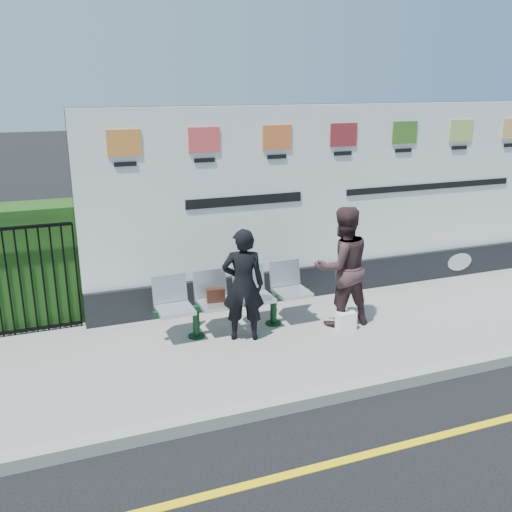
{
  "coord_description": "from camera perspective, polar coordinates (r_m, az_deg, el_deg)",
  "views": [
    {
      "loc": [
        -3.88,
        -4.0,
        3.46
      ],
      "look_at": [
        -1.33,
        2.69,
        1.25
      ],
      "focal_mm": 40.0,
      "sensor_mm": 36.0,
      "label": 1
    }
  ],
  "objects": [
    {
      "name": "ground",
      "position": [
        6.56,
        20.46,
        -15.9
      ],
      "size": [
        80.0,
        80.0,
        0.0
      ],
      "primitive_type": "plane",
      "color": "black"
    },
    {
      "name": "pavement",
      "position": [
        8.3,
        9.2,
        -7.27
      ],
      "size": [
        14.0,
        3.0,
        0.12
      ],
      "primitive_type": "cube",
      "color": "gray",
      "rests_on": "ground"
    },
    {
      "name": "kerb",
      "position": [
        7.18,
        15.25,
        -11.69
      ],
      "size": [
        14.0,
        0.18,
        0.14
      ],
      "primitive_type": "cube",
      "color": "gray",
      "rests_on": "ground"
    },
    {
      "name": "yellow_line",
      "position": [
        6.56,
        20.46,
        -15.87
      ],
      "size": [
        14.0,
        0.1,
        0.01
      ],
      "primitive_type": "cube",
      "color": "yellow",
      "rests_on": "ground"
    },
    {
      "name": "billboard",
      "position": [
        9.22,
        8.16,
        4.19
      ],
      "size": [
        8.0,
        0.3,
        3.0
      ],
      "color": "black",
      "rests_on": "pavement"
    },
    {
      "name": "bench",
      "position": [
        7.95,
        -2.04,
        -5.87
      ],
      "size": [
        2.19,
        0.61,
        0.47
      ],
      "primitive_type": null,
      "rotation": [
        0.0,
        0.0,
        0.02
      ],
      "color": "silver",
      "rests_on": "pavement"
    },
    {
      "name": "woman_left",
      "position": [
        7.51,
        -1.29,
        -2.91
      ],
      "size": [
        0.65,
        0.52,
        1.53
      ],
      "primitive_type": "imported",
      "rotation": [
        0.0,
        0.0,
        2.82
      ],
      "color": "black",
      "rests_on": "pavement"
    },
    {
      "name": "woman_right",
      "position": [
        8.04,
        8.62,
        -1.06
      ],
      "size": [
        0.84,
        0.66,
        1.71
      ],
      "primitive_type": "imported",
      "rotation": [
        0.0,
        0.0,
        3.15
      ],
      "color": "#3A2528",
      "rests_on": "pavement"
    },
    {
      "name": "handbag_brown",
      "position": [
        7.74,
        -4.06,
        -3.92
      ],
      "size": [
        0.26,
        0.13,
        0.19
      ],
      "primitive_type": "cube",
      "rotation": [
        0.0,
        0.0,
        -0.13
      ],
      "color": "black",
      "rests_on": "bench"
    },
    {
      "name": "carrier_bag_white",
      "position": [
        8.1,
        8.99,
        -6.44
      ],
      "size": [
        0.26,
        0.16,
        0.26
      ],
      "primitive_type": "cube",
      "color": "white",
      "rests_on": "pavement"
    }
  ]
}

